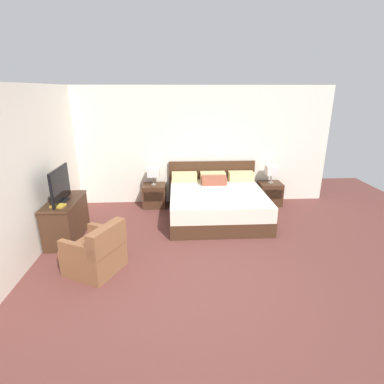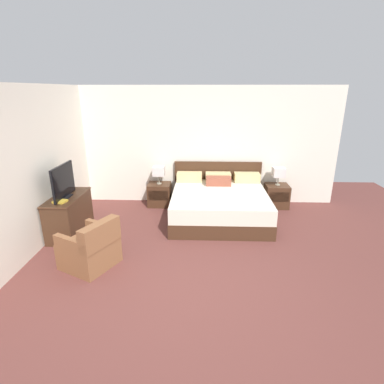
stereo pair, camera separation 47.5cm
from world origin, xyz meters
name	(u,v)px [view 1 (the left image)]	position (x,y,z in m)	size (l,w,h in m)	color
ground_plane	(204,290)	(0.00, 0.00, 0.00)	(10.18, 10.18, 0.00)	brown
wall_back	(191,146)	(0.00, 3.42, 1.32)	(6.34, 0.06, 2.64)	silver
wall_left	(34,171)	(-2.60, 1.40, 1.32)	(0.06, 5.19, 2.64)	silver
bed	(216,203)	(0.49, 2.43, 0.31)	(1.99, 1.95, 0.98)	#422819
nightstand_left	(154,195)	(-0.85, 3.10, 0.26)	(0.51, 0.46, 0.51)	#422819
nightstand_right	(270,193)	(1.82, 3.10, 0.26)	(0.51, 0.46, 0.51)	#422819
table_lamp_left	(153,172)	(-0.85, 3.10, 0.81)	(0.26, 0.26, 0.40)	gray
table_lamp_right	(272,170)	(1.82, 3.10, 0.81)	(0.26, 0.26, 0.40)	gray
dresser	(66,219)	(-2.30, 1.61, 0.38)	(0.49, 1.10, 0.73)	#422819
tv	(60,185)	(-2.30, 1.57, 1.01)	(0.18, 0.79, 0.59)	black
book_red_cover	(58,206)	(-2.28, 1.32, 0.74)	(0.20, 0.17, 0.03)	gold
armchair_by_window	(96,253)	(-1.52, 0.54, 0.28)	(0.92, 0.92, 0.76)	brown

